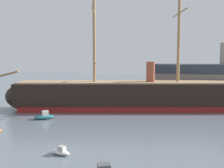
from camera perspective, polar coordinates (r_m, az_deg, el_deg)
tall_ship at (r=74.35m, az=4.93°, el=-2.29°), size 74.00×27.69×36.50m
motorboat_near_centre at (r=42.09m, az=-10.42°, el=-13.46°), size 3.38×2.08×1.32m
motorboat_alongside_bow at (r=65.24m, az=-13.72°, el=-6.45°), size 4.76×4.23×1.90m
motorboat_far_left at (r=85.19m, az=-15.74°, el=-3.68°), size 3.89×4.75×1.86m
motorboat_distant_centre at (r=85.14m, az=5.25°, el=-3.56°), size 2.99×4.03×1.56m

